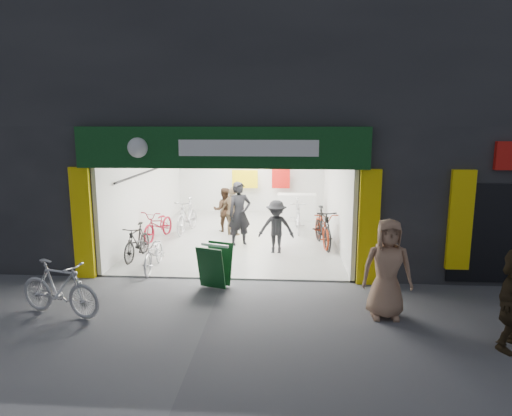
# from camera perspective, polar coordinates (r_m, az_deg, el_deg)

# --- Properties ---
(ground) EXTENTS (60.00, 60.00, 0.00)m
(ground) POSITION_cam_1_polar(r_m,az_deg,el_deg) (10.72, -4.06, -8.92)
(ground) COLOR #56565B
(ground) RESTS_ON ground
(building) EXTENTS (17.00, 10.27, 8.00)m
(building) POSITION_cam_1_polar(r_m,az_deg,el_deg) (15.01, 1.95, 13.46)
(building) COLOR #232326
(building) RESTS_ON ground
(bike_left_front) EXTENTS (0.62, 1.65, 0.86)m
(bike_left_front) POSITION_cam_1_polar(r_m,az_deg,el_deg) (11.53, -12.61, -5.50)
(bike_left_front) COLOR silver
(bike_left_front) RESTS_ON ground
(bike_left_midfront) EXTENTS (0.60, 1.62, 0.96)m
(bike_left_midfront) POSITION_cam_1_polar(r_m,az_deg,el_deg) (12.47, -14.66, -4.13)
(bike_left_midfront) COLOR black
(bike_left_midfront) RESTS_ON ground
(bike_left_midback) EXTENTS (0.97, 1.90, 0.95)m
(bike_left_midback) POSITION_cam_1_polar(r_m,az_deg,el_deg) (14.38, -12.07, -2.04)
(bike_left_midback) COLOR maroon
(bike_left_midback) RESTS_ON ground
(bike_left_back) EXTENTS (0.78, 1.97, 1.15)m
(bike_left_back) POSITION_cam_1_polar(r_m,az_deg,el_deg) (15.05, -8.59, -0.98)
(bike_left_back) COLOR #BBBCC1
(bike_left_back) RESTS_ON ground
(bike_right_front) EXTENTS (0.83, 2.01, 1.17)m
(bike_right_front) POSITION_cam_1_polar(r_m,az_deg,el_deg) (13.35, 8.39, -2.42)
(bike_right_front) COLOR black
(bike_right_front) RESTS_ON ground
(bike_right_mid) EXTENTS (0.91, 2.03, 1.03)m
(bike_right_mid) POSITION_cam_1_polar(r_m,az_deg,el_deg) (13.61, 8.30, -2.48)
(bike_right_mid) COLOR maroon
(bike_right_mid) RESTS_ON ground
(bike_right_back) EXTENTS (0.57, 1.84, 1.09)m
(bike_right_back) POSITION_cam_1_polar(r_m,az_deg,el_deg) (15.09, 5.21, -0.98)
(bike_right_back) COLOR #AFB0B4
(bike_right_back) RESTS_ON ground
(parked_bike) EXTENTS (1.86, 0.99, 1.07)m
(parked_bike) POSITION_cam_1_polar(r_m,az_deg,el_deg) (9.43, -23.36, -9.16)
(parked_bike) COLOR #BCBBC1
(parked_bike) RESTS_ON ground
(customer_a) EXTENTS (0.82, 0.72, 1.90)m
(customer_a) POSITION_cam_1_polar(r_m,az_deg,el_deg) (13.29, -2.07, -0.78)
(customer_a) COLOR black
(customer_a) RESTS_ON ground
(customer_b) EXTENTS (0.79, 0.65, 1.48)m
(customer_b) POSITION_cam_1_polar(r_m,az_deg,el_deg) (15.03, -4.00, -0.25)
(customer_b) COLOR #39271A
(customer_b) RESTS_ON ground
(customer_c) EXTENTS (1.01, 0.62, 1.51)m
(customer_c) POSITION_cam_1_polar(r_m,az_deg,el_deg) (12.48, 2.55, -2.46)
(customer_c) COLOR black
(customer_c) RESTS_ON ground
(customer_d) EXTENTS (0.99, 0.83, 1.59)m
(customer_d) POSITION_cam_1_polar(r_m,az_deg,el_deg) (14.42, -2.90, -0.49)
(customer_d) COLOR #836B4C
(customer_d) RESTS_ON ground
(pedestrian_near) EXTENTS (0.93, 0.62, 1.88)m
(pedestrian_near) POSITION_cam_1_polar(r_m,az_deg,el_deg) (8.80, 16.08, -7.32)
(pedestrian_near) COLOR #997259
(pedestrian_near) RESTS_ON ground
(sandwich_board) EXTENTS (0.78, 0.79, 0.95)m
(sandwich_board) POSITION_cam_1_polar(r_m,az_deg,el_deg) (10.10, -5.14, -7.05)
(sandwich_board) COLOR #0F3C18
(sandwich_board) RESTS_ON ground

